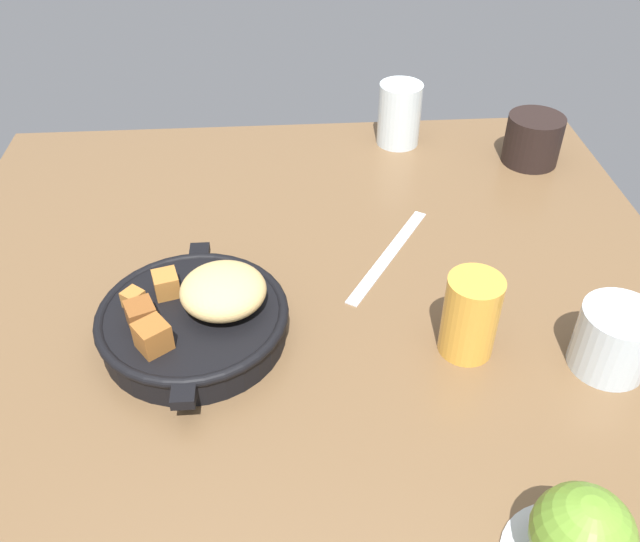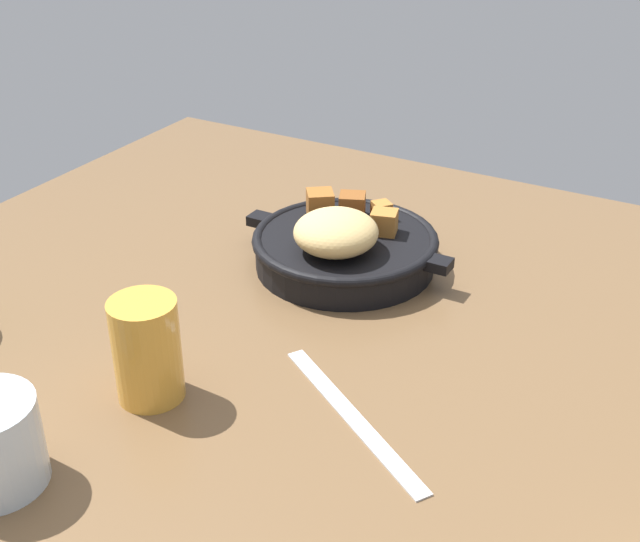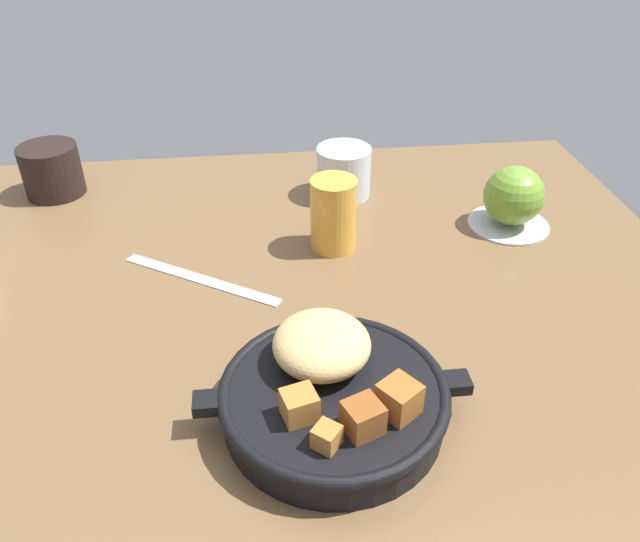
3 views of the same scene
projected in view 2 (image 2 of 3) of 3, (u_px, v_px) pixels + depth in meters
The scene contains 4 objects.
ground_plane at pixel (297, 333), 86.63cm from camera, with size 100.62×95.72×2.40cm, color brown.
cast_iron_skillet at pixel (344, 245), 95.17cm from camera, with size 25.70×21.43×8.35cm.
butter_knife at pixel (352, 416), 72.63cm from camera, with size 22.33×1.60×0.36cm, color silver.
juice_glass_amber at pixel (147, 350), 73.23cm from camera, with size 6.07×6.07×9.78cm, color gold.
Camera 2 is at (-37.62, 62.19, 46.44)cm, focal length 46.78 mm.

